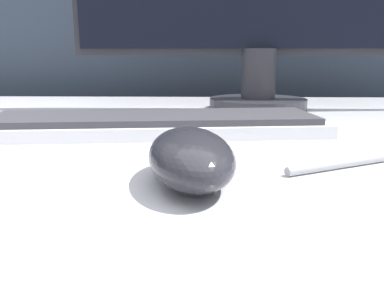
# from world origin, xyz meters

# --- Properties ---
(partition_panel) EXTENTS (5.00, 0.03, 1.21)m
(partition_panel) POSITION_xyz_m (0.00, 0.61, 0.61)
(partition_panel) COLOR #333D4C
(partition_panel) RESTS_ON ground_plane
(computer_mouse_near) EXTENTS (0.08, 0.13, 0.04)m
(computer_mouse_near) POSITION_xyz_m (0.06, -0.17, 0.76)
(computer_mouse_near) COLOR #232328
(computer_mouse_near) RESTS_ON desk
(keyboard) EXTENTS (0.45, 0.17, 0.02)m
(keyboard) POSITION_xyz_m (0.01, 0.03, 0.75)
(keyboard) COLOR silver
(keyboard) RESTS_ON desk
(pen) EXTENTS (0.14, 0.07, 0.01)m
(pen) POSITION_xyz_m (0.21, -0.12, 0.74)
(pen) COLOR #99999E
(pen) RESTS_ON desk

